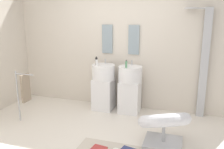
# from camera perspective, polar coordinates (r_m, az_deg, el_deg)

# --- Properties ---
(ground_plane) EXTENTS (4.80, 3.60, 0.04)m
(ground_plane) POSITION_cam_1_polar(r_m,az_deg,el_deg) (3.87, -4.77, -15.83)
(ground_plane) COLOR silver
(rear_partition) EXTENTS (4.80, 0.10, 2.60)m
(rear_partition) POSITION_cam_1_polar(r_m,az_deg,el_deg) (4.96, 2.23, 6.96)
(rear_partition) COLOR beige
(rear_partition) RESTS_ON ground_plane
(pedestal_sink_left) EXTENTS (0.47, 0.47, 1.04)m
(pedestal_sink_left) POSITION_cam_1_polar(r_m,az_deg,el_deg) (4.90, -2.06, -2.66)
(pedestal_sink_left) COLOR white
(pedestal_sink_left) RESTS_ON ground_plane
(pedestal_sink_right) EXTENTS (0.47, 0.47, 1.04)m
(pedestal_sink_right) POSITION_cam_1_polar(r_m,az_deg,el_deg) (4.75, 4.32, -3.23)
(pedestal_sink_right) COLOR white
(pedestal_sink_right) RESTS_ON ground_plane
(vanity_mirror_left) EXTENTS (0.22, 0.03, 0.58)m
(vanity_mirror_left) POSITION_cam_1_polar(r_m,az_deg,el_deg) (4.97, -1.12, 8.50)
(vanity_mirror_left) COLOR #8C9EA8
(vanity_mirror_right) EXTENTS (0.22, 0.03, 0.58)m
(vanity_mirror_right) POSITION_cam_1_polar(r_m,az_deg,el_deg) (4.82, 5.26, 8.27)
(vanity_mirror_right) COLOR #8C9EA8
(shower_column) EXTENTS (0.49, 0.24, 2.05)m
(shower_column) POSITION_cam_1_polar(r_m,az_deg,el_deg) (4.71, 21.11, 2.95)
(shower_column) COLOR #B7BABF
(shower_column) RESTS_ON ground_plane
(lounge_chair) EXTENTS (1.05, 1.06, 0.65)m
(lounge_chair) POSITION_cam_1_polar(r_m,az_deg,el_deg) (3.68, 12.37, -11.35)
(lounge_chair) COLOR #B7BABF
(lounge_chair) RESTS_ON ground_plane
(towel_rack) EXTENTS (0.37, 0.22, 0.95)m
(towel_rack) POSITION_cam_1_polar(r_m,az_deg,el_deg) (4.53, -20.28, -3.28)
(towel_rack) COLOR #B7BABF
(towel_rack) RESTS_ON ground_plane
(magazine_red) EXTENTS (0.23, 0.19, 0.02)m
(magazine_red) POSITION_cam_1_polar(r_m,az_deg,el_deg) (3.62, -3.15, -17.32)
(magazine_red) COLOR #B73838
(magazine_red) RESTS_ON area_rug
(soap_bottle_white) EXTENTS (0.05, 0.05, 0.14)m
(soap_bottle_white) POSITION_cam_1_polar(r_m,az_deg,el_deg) (4.73, -3.71, 2.96)
(soap_bottle_white) COLOR white
(soap_bottle_white) RESTS_ON pedestal_sink_left
(soap_bottle_green) EXTENTS (0.04, 0.04, 0.15)m
(soap_bottle_green) POSITION_cam_1_polar(r_m,az_deg,el_deg) (4.51, 3.44, 2.49)
(soap_bottle_green) COLOR #59996B
(soap_bottle_green) RESTS_ON pedestal_sink_right
(soap_bottle_black) EXTENTS (0.05, 0.05, 0.17)m
(soap_bottle_black) POSITION_cam_1_polar(r_m,az_deg,el_deg) (4.74, -3.77, 3.17)
(soap_bottle_black) COLOR black
(soap_bottle_black) RESTS_ON pedestal_sink_left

